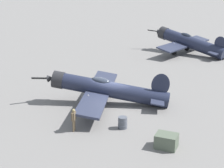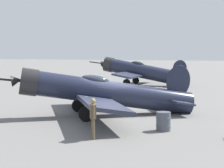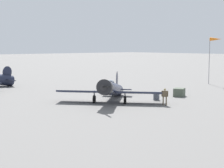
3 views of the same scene
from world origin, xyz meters
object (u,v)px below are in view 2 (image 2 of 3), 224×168
object	(u,v)px
airplane_foreground	(103,93)
ground_crew_mechanic	(93,114)
fuel_drum	(163,121)
airplane_mid_apron	(141,71)

from	to	relation	value
airplane_foreground	ground_crew_mechanic	bearing A→B (deg)	74.66
ground_crew_mechanic	fuel_drum	distance (m)	3.55
fuel_drum	ground_crew_mechanic	bearing A→B (deg)	144.80
fuel_drum	airplane_mid_apron	bearing A→B (deg)	25.47
ground_crew_mechanic	fuel_drum	bearing A→B (deg)	18.91
airplane_foreground	ground_crew_mechanic	world-z (taller)	airplane_foreground
airplane_mid_apron	ground_crew_mechanic	bearing A→B (deg)	102.39
airplane_mid_apron	fuel_drum	bearing A→B (deg)	108.95
airplane_foreground	ground_crew_mechanic	xyz separation A→B (m)	(-5.19, -2.41, -0.31)
airplane_foreground	airplane_mid_apron	xyz separation A→B (m)	(20.10, 6.26, 0.26)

